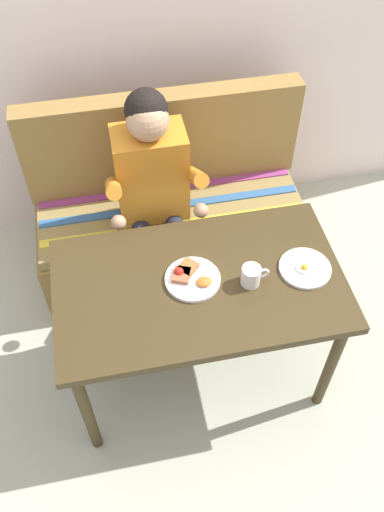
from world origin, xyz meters
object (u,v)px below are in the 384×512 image
object	(u,v)px
plate_breakfast	(191,278)
plate_eggs	(305,268)
table	(199,294)
couch	(170,217)
coffee_mug	(251,275)
person	(154,187)

from	to	relation	value
plate_breakfast	plate_eggs	xyz separation A→B (m)	(0.48, -0.04, -0.00)
table	plate_eggs	bearing A→B (deg)	-2.95
couch	coffee_mug	bearing A→B (deg)	-75.65
person	plate_eggs	xyz separation A→B (m)	(0.54, -0.61, -0.00)
table	plate_eggs	size ratio (longest dim) A/B	5.49
person	coffee_mug	world-z (taller)	person
table	person	distance (m)	0.60
plate_breakfast	coffee_mug	world-z (taller)	coffee_mug
couch	plate_breakfast	bearing A→B (deg)	-92.33
person	plate_breakfast	world-z (taller)	person
plate_breakfast	table	bearing A→B (deg)	-31.36
couch	plate_breakfast	world-z (taller)	couch
plate_eggs	coffee_mug	distance (m)	0.24
person	plate_eggs	bearing A→B (deg)	-48.36
couch	plate_eggs	world-z (taller)	couch
plate_breakfast	plate_eggs	size ratio (longest dim) A/B	1.05
plate_breakfast	coffee_mug	xyz separation A→B (m)	(0.24, -0.06, 0.03)
plate_breakfast	coffee_mug	size ratio (longest dim) A/B	1.95
plate_eggs	coffee_mug	bearing A→B (deg)	-175.16
couch	coffee_mug	xyz separation A→B (m)	(0.21, -0.81, 0.45)
plate_eggs	table	bearing A→B (deg)	177.05
table	coffee_mug	bearing A→B (deg)	-11.86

